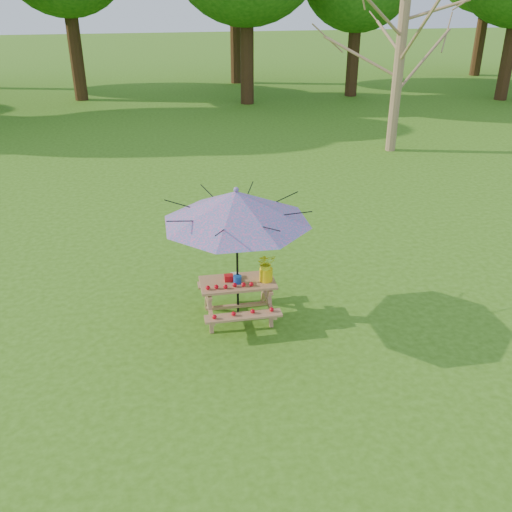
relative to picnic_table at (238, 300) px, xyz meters
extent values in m
cylinder|color=olive|center=(6.46, 9.19, 2.01)|extent=(0.35, 0.35, 4.67)
cube|color=#A36A49|center=(0.00, 0.00, 0.32)|extent=(1.20, 0.62, 0.04)
cube|color=#A36A49|center=(0.00, -0.55, 0.03)|extent=(1.20, 0.22, 0.04)
cube|color=#A36A49|center=(0.00, 0.55, 0.03)|extent=(1.20, 0.22, 0.04)
cylinder|color=black|center=(0.00, 0.00, 0.80)|extent=(0.04, 0.04, 2.25)
cone|color=#1F77B2|center=(0.00, 0.00, 1.62)|extent=(3.02, 3.02, 0.50)
sphere|color=#1F77B2|center=(0.00, 0.00, 1.90)|extent=(0.08, 0.08, 0.08)
cube|color=red|center=(-0.13, 0.06, 0.39)|extent=(0.14, 0.12, 0.10)
cylinder|color=#1648B7|center=(-0.01, -0.05, 0.41)|extent=(0.13, 0.13, 0.13)
cube|color=silver|center=(-0.02, 0.15, 0.38)|extent=(0.13, 0.13, 0.07)
cylinder|color=yellow|center=(0.46, -0.04, 0.45)|extent=(0.21, 0.21, 0.21)
imported|color=#FCFF28|center=(0.46, -0.04, 0.66)|extent=(0.31, 0.28, 0.32)
camera|label=1|loc=(-1.17, -7.94, 4.71)|focal=40.00mm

